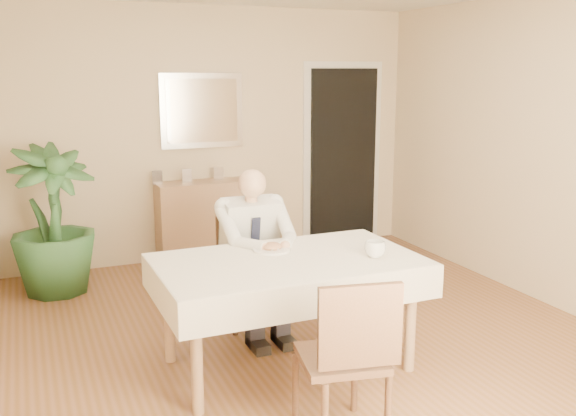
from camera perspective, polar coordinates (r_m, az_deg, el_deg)
name	(u,v)px	position (r m, az deg, el deg)	size (l,w,h in m)	color
room	(308,168)	(4.41, 1.75, 3.56)	(5.00, 5.02, 2.60)	brown
doorway	(343,156)	(7.31, 4.88, 4.60)	(0.96, 0.07, 2.10)	silver
mirror	(202,111)	(6.68, -7.66, 8.56)	(0.86, 0.04, 0.76)	silver
dining_table	(288,271)	(4.22, -0.01, -5.63)	(1.73, 1.04, 0.75)	#917052
chair_far	(245,263)	(5.06, -3.82, -4.94)	(0.40, 0.40, 0.84)	#492C1F
chair_near	(349,352)	(3.44, 5.43, -12.59)	(0.51, 0.51, 0.92)	#492C1F
seated_man	(257,245)	(4.75, -2.76, -3.33)	(0.48, 0.72, 1.24)	silver
plate	(272,250)	(4.38, -1.46, -3.71)	(0.26, 0.26, 0.02)	white
food	(272,246)	(4.37, -1.46, -3.44)	(0.14, 0.14, 0.06)	brown
knife	(280,249)	(4.33, -0.68, -3.64)	(0.01, 0.01, 0.13)	silver
fork	(269,250)	(4.31, -1.67, -3.75)	(0.01, 0.01, 0.13)	silver
coffee_mug	(375,249)	(4.26, 7.75, -3.64)	(0.14, 0.14, 0.11)	white
sideboard	(209,221)	(6.70, -7.06, -1.18)	(1.05, 0.36, 0.84)	#917052
photo_frame_left	(157,178)	(6.49, -11.55, 2.66)	(0.10, 0.02, 0.14)	silver
photo_frame_center	(187,176)	(6.56, -8.99, 2.85)	(0.10, 0.02, 0.14)	silver
photo_frame_right	(218,173)	(6.66, -6.20, 3.08)	(0.10, 0.02, 0.14)	silver
potted_palm	(53,220)	(6.01, -20.19, -1.02)	(0.74, 0.74, 1.33)	#264E25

